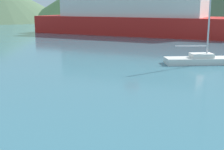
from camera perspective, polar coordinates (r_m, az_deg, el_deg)
sailboat_inner at (r=24.61m, az=16.02°, el=2.82°), size 5.67×3.36×6.77m
ferry_distant at (r=49.06m, az=3.85°, el=11.07°), size 32.03×14.37×8.58m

